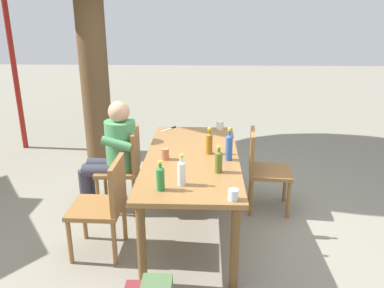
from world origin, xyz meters
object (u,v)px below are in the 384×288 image
Objects in this scene: lamp_post at (5,5)px; bottle_clear at (182,172)px; chair_far_left at (105,202)px; chair_near_right at (263,166)px; bottle_olive at (219,161)px; bottle_amber at (209,143)px; table_knife at (170,129)px; dining_table at (192,165)px; cup_glass at (233,195)px; bottle_green at (160,177)px; person_in_white_shirt at (114,150)px; bottle_blue at (229,146)px; cup_white at (220,125)px; chair_far_right at (125,164)px; cup_terracotta at (165,154)px.

bottle_clear is at bearing -137.67° from lamp_post.
chair_far_left is 0.80m from bottle_clear.
chair_near_right is 3.68× the size of bottle_olive.
bottle_amber reaches higher than table_knife.
lamp_post is at bearing 49.90° from dining_table.
bottle_clear is 3.13× the size of cup_glass.
bottle_green is at bearing 140.84° from chair_near_right.
bottle_amber reaches higher than bottle_green.
person_in_white_shirt is 1.33m from bottle_clear.
person_in_white_shirt reaches higher than bottle_blue.
bottle_clear is 0.46m from cup_glass.
person_in_white_shirt is 12.60× the size of cup_white.
chair_far_left is 0.88m from person_in_white_shirt.
bottle_amber is at bearing -60.53° from chair_far_left.
person_in_white_shirt is 1.33m from bottle_green.
cup_white is (1.30, -1.02, 0.32)m from chair_far_left.
chair_far_right is 9.30× the size of cup_white.
bottle_blue is (-0.08, -0.34, 0.22)m from dining_table.
person_in_white_shirt is 3.01m from lamp_post.
chair_far_left is 2.87× the size of bottle_blue.
bottle_olive is 1.16× the size of table_knife.
bottle_olive is 2.53× the size of cup_white.
bottle_clear is 0.57m from cup_terracotta.
chair_near_right is at bearing -39.16° from bottle_green.
bottle_blue reaches higher than dining_table.
chair_far_left is at bearing 67.44° from cup_glass.
person_in_white_shirt reaches higher than bottle_amber.
chair_far_left is 3.39× the size of bottle_amber.
cup_terracotta is at bearing 110.54° from dining_table.
dining_table is 8.03× the size of bottle_olive.
cup_terracotta is at bearing -133.87° from lamp_post.
chair_far_left is 8.36× the size of cup_terracotta.
chair_near_right is at bearing -89.84° from chair_far_right.
bottle_green is 1.67m from cup_white.
chair_near_right is 10.78× the size of cup_glass.
cup_glass is at bearing -121.88° from bottle_clear.
person_in_white_shirt is (-0.01, 1.57, 0.17)m from chair_near_right.
person_in_white_shirt is 5.79× the size of table_knife.
cup_terracotta is (-0.52, -0.49, 0.32)m from chair_far_right.
bottle_amber is at bearing -64.98° from dining_table.
chair_far_left is 1.68m from cup_white.
cup_glass is at bearing -136.06° from lamp_post.
person_in_white_shirt is (-0.00, 0.11, 0.17)m from chair_far_right.
cup_glass is at bearing -169.94° from bottle_amber.
dining_table is at bearing -120.50° from chair_far_right.
chair_far_right and chair_near_right have the same top height.
person_in_white_shirt is at bearing 7.28° from chair_far_left.
bottle_clear is 0.18m from bottle_green.
bottle_olive is at bearing -157.02° from table_knife.
bottle_green reaches higher than cup_terracotta.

